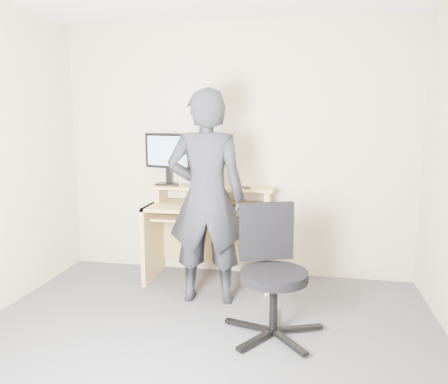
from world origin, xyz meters
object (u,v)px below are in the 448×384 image
(desk, at_px, (212,224))
(monitor, at_px, (168,154))
(office_chair, at_px, (271,266))
(person, at_px, (206,198))

(desk, distance_m, monitor, 0.82)
(office_chair, xyz_separation_m, person, (-0.59, 0.48, 0.40))
(office_chair, relative_size, person, 0.51)
(person, bearing_deg, desk, -87.75)
(desk, relative_size, person, 0.66)
(office_chair, distance_m, person, 0.86)
(monitor, height_order, person, person)
(desk, bearing_deg, person, -82.31)
(office_chair, bearing_deg, monitor, 114.48)
(monitor, bearing_deg, desk, 7.90)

